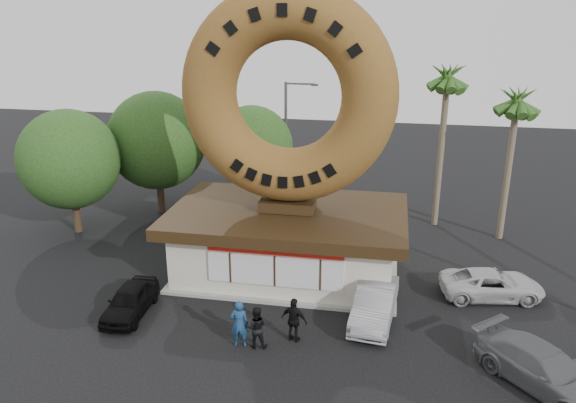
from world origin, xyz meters
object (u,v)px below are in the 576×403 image
Objects in this scene: person_left at (239,324)px; giant_donut at (288,96)px; car_silver at (375,304)px; car_white at (492,284)px; donut_shop at (288,239)px; person_center at (256,327)px; street_lamp at (288,138)px; person_right at (294,320)px; car_grey at (543,368)px; car_black at (130,301)px.

giant_donut is at bearing -105.42° from person_left.
car_silver is 5.89m from car_white.
donut_shop reaches higher than person_center.
person_left is 1.13× the size of person_center.
donut_shop is 5.77m from car_silver.
person_left is at bearing -95.77° from donut_shop.
person_left is at bearing -85.87° from street_lamp.
street_lamp is at bearing 100.50° from donut_shop.
giant_donut is 5.71× the size of person_center.
street_lamp is (-1.86, 10.02, 2.72)m from donut_shop.
car_grey is (8.89, -1.15, -0.21)m from person_right.
person_right is at bearing -170.34° from person_left.
person_center is (-0.01, -6.49, -0.91)m from donut_shop.
person_right is (1.35, -5.83, -0.84)m from donut_shop.
person_center is at bearing 112.34° from car_white.
giant_donut is 1.22× the size of street_lamp.
car_silver is (4.36, -3.65, -7.93)m from giant_donut.
car_grey is at bearing 177.91° from car_white.
person_left is (-0.66, -6.53, -0.80)m from donut_shop.
car_white is (15.33, 4.39, -0.01)m from car_black.
car_grey is (16.09, -1.88, 0.08)m from car_black.
giant_donut reaches higher than car_white.
person_left is 0.43× the size of car_white.
car_silver is at bearing -128.49° from person_right.
car_black is at bearing -138.94° from donut_shop.
giant_donut is 5.27× the size of person_right.
street_lamp is 15.46m from car_silver.
car_white is at bearing 35.50° from car_silver.
car_white is at bearing 54.12° from car_grey.
street_lamp is 1.79× the size of car_silver.
car_silver is 6.76m from car_grey.
street_lamp reaches higher than person_right.
person_center is 0.35× the size of car_grey.
car_black is (-5.85, 1.39, -0.22)m from person_center.
giant_donut reaches higher than car_silver.
giant_donut is at bearing -61.52° from person_right.
person_left is 5.40m from car_black.
car_black is at bearing 130.54° from car_grey.
street_lamp reaches higher than car_white.
person_left is 0.66m from person_center.
car_silver is at bearing -39.92° from giant_donut.
person_center is 0.38× the size of car_white.
giant_donut is 2.60× the size of car_black.
person_center reaches higher than car_black.
car_grey is at bearing -34.36° from giant_donut.
person_left reaches higher than car_black.
car_white is (5.11, 2.92, -0.10)m from car_silver.
donut_shop is at bearing -90.00° from giant_donut.
car_white is at bearing -4.42° from giant_donut.
person_left is 2.13m from person_right.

